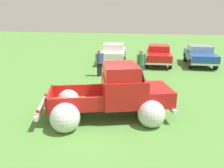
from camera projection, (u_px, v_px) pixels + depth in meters
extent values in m
plane|color=#548C3D|center=(105.00, 116.00, 8.40)|extent=(80.00, 80.00, 0.00)
cylinder|color=black|center=(139.00, 97.00, 9.28)|extent=(0.79, 0.46, 0.76)
cylinder|color=silver|center=(139.00, 97.00, 9.28)|extent=(0.40, 0.33, 0.34)
cylinder|color=black|center=(151.00, 115.00, 7.62)|extent=(0.79, 0.46, 0.76)
cylinder|color=silver|center=(151.00, 115.00, 7.62)|extent=(0.40, 0.33, 0.34)
cylinder|color=black|center=(69.00, 100.00, 8.97)|extent=(0.79, 0.46, 0.76)
cylinder|color=silver|center=(69.00, 100.00, 8.97)|extent=(0.40, 0.33, 0.34)
cylinder|color=black|center=(65.00, 119.00, 7.31)|extent=(0.79, 0.46, 0.76)
cylinder|color=silver|center=(65.00, 119.00, 7.31)|extent=(0.40, 0.33, 0.34)
sphere|color=silver|center=(69.00, 98.00, 9.00)|extent=(1.22, 1.22, 0.96)
sphere|color=silver|center=(65.00, 118.00, 7.25)|extent=(1.22, 1.22, 0.96)
cube|color=olive|center=(79.00, 104.00, 8.14)|extent=(2.44, 2.12, 0.04)
cube|color=red|center=(79.00, 91.00, 8.77)|extent=(1.96, 0.74, 0.50)
cube|color=red|center=(78.00, 105.00, 7.38)|extent=(1.96, 0.74, 0.50)
cube|color=red|center=(106.00, 96.00, 8.18)|extent=(0.58, 1.48, 0.50)
cube|color=red|center=(50.00, 99.00, 7.97)|extent=(0.58, 1.48, 0.50)
cube|color=red|center=(123.00, 90.00, 8.18)|extent=(1.92, 2.08, 0.95)
cube|color=red|center=(121.00, 71.00, 7.97)|extent=(1.59, 1.83, 0.45)
cube|color=#8CADB7|center=(139.00, 71.00, 8.05)|extent=(0.62, 1.43, 0.38)
cube|color=red|center=(152.00, 94.00, 8.36)|extent=(1.71, 1.94, 0.55)
sphere|color=silver|center=(139.00, 96.00, 9.29)|extent=(1.17, 1.17, 0.92)
sphere|color=silver|center=(151.00, 114.00, 7.58)|extent=(1.17, 1.17, 0.92)
cube|color=silver|center=(41.00, 107.00, 8.02)|extent=(0.76, 1.91, 0.14)
cube|color=silver|center=(165.00, 102.00, 8.51)|extent=(0.76, 1.91, 0.14)
sphere|color=red|center=(46.00, 95.00, 8.73)|extent=(0.14, 0.14, 0.11)
sphere|color=red|center=(38.00, 112.00, 7.22)|extent=(0.14, 0.14, 0.11)
cylinder|color=black|center=(123.00, 61.00, 16.72)|extent=(0.28, 0.68, 0.66)
cylinder|color=silver|center=(123.00, 61.00, 16.72)|extent=(0.25, 0.32, 0.30)
cylinder|color=black|center=(101.00, 61.00, 16.86)|extent=(0.28, 0.68, 0.66)
cylinder|color=silver|center=(101.00, 61.00, 16.86)|extent=(0.25, 0.32, 0.30)
cylinder|color=black|center=(124.00, 55.00, 19.23)|extent=(0.28, 0.68, 0.66)
cylinder|color=silver|center=(124.00, 55.00, 19.23)|extent=(0.25, 0.32, 0.30)
cylinder|color=black|center=(105.00, 55.00, 19.37)|extent=(0.28, 0.68, 0.66)
cylinder|color=silver|center=(105.00, 55.00, 19.37)|extent=(0.25, 0.32, 0.30)
cube|color=silver|center=(113.00, 53.00, 17.94)|extent=(2.25, 4.30, 0.55)
cube|color=silver|center=(114.00, 47.00, 17.96)|extent=(1.71, 1.90, 0.45)
cube|color=silver|center=(115.00, 53.00, 19.94)|extent=(1.80, 0.33, 0.12)
cube|color=silver|center=(111.00, 61.00, 16.09)|extent=(1.80, 0.33, 0.12)
cylinder|color=black|center=(170.00, 64.00, 15.85)|extent=(0.24, 0.67, 0.66)
cylinder|color=silver|center=(170.00, 64.00, 15.85)|extent=(0.23, 0.31, 0.30)
cylinder|color=black|center=(147.00, 63.00, 16.10)|extent=(0.24, 0.67, 0.66)
cylinder|color=silver|center=(147.00, 63.00, 16.10)|extent=(0.23, 0.31, 0.30)
cylinder|color=black|center=(168.00, 57.00, 18.48)|extent=(0.24, 0.67, 0.66)
cylinder|color=silver|center=(168.00, 57.00, 18.48)|extent=(0.23, 0.31, 0.30)
cylinder|color=black|center=(148.00, 57.00, 18.73)|extent=(0.24, 0.67, 0.66)
cylinder|color=silver|center=(148.00, 57.00, 18.73)|extent=(0.23, 0.31, 0.30)
cube|color=red|center=(158.00, 55.00, 17.18)|extent=(1.95, 4.43, 0.55)
cube|color=red|center=(159.00, 48.00, 17.20)|extent=(1.58, 1.90, 0.45)
cube|color=silver|center=(157.00, 54.00, 19.27)|extent=(1.78, 0.20, 0.12)
cube|color=silver|center=(159.00, 64.00, 15.24)|extent=(1.78, 0.20, 0.12)
cylinder|color=black|center=(216.00, 65.00, 15.61)|extent=(0.24, 0.67, 0.66)
cylinder|color=silver|center=(216.00, 65.00, 15.61)|extent=(0.23, 0.31, 0.30)
cylinder|color=black|center=(190.00, 64.00, 15.87)|extent=(0.24, 0.67, 0.66)
cylinder|color=silver|center=(190.00, 64.00, 15.87)|extent=(0.23, 0.31, 0.30)
cylinder|color=black|center=(207.00, 58.00, 18.10)|extent=(0.24, 0.67, 0.66)
cylinder|color=silver|center=(207.00, 58.00, 18.10)|extent=(0.23, 0.31, 0.30)
cylinder|color=black|center=(185.00, 57.00, 18.36)|extent=(0.24, 0.67, 0.66)
cylinder|color=silver|center=(185.00, 57.00, 18.36)|extent=(0.23, 0.31, 0.30)
cube|color=blue|center=(200.00, 56.00, 16.88)|extent=(2.00, 4.21, 0.55)
cube|color=#8CADB7|center=(200.00, 49.00, 16.89)|extent=(1.63, 1.81, 0.45)
cube|color=silver|center=(195.00, 55.00, 18.86)|extent=(1.84, 0.20, 0.12)
cube|color=silver|center=(205.00, 65.00, 15.04)|extent=(1.84, 0.20, 0.12)
cylinder|color=black|center=(101.00, 70.00, 13.91)|extent=(0.21, 0.21, 0.79)
cylinder|color=black|center=(98.00, 70.00, 13.83)|extent=(0.21, 0.21, 0.79)
cylinder|color=#334C8C|center=(99.00, 58.00, 13.67)|extent=(0.48, 0.48, 0.59)
cylinder|color=#334C8C|center=(103.00, 58.00, 13.76)|extent=(0.13, 0.13, 0.56)
cylinder|color=#A87A56|center=(96.00, 58.00, 13.57)|extent=(0.13, 0.13, 0.56)
sphere|color=#A87A56|center=(99.00, 51.00, 13.55)|extent=(0.30, 0.30, 0.21)
cylinder|color=navy|center=(142.00, 73.00, 12.91)|extent=(0.20, 0.20, 0.86)
cylinder|color=navy|center=(139.00, 73.00, 12.87)|extent=(0.20, 0.20, 0.86)
cylinder|color=#2D724C|center=(141.00, 60.00, 12.68)|extent=(0.46, 0.46, 0.64)
cylinder|color=#2D724C|center=(145.00, 59.00, 12.73)|extent=(0.12, 0.12, 0.61)
cylinder|color=#A87A56|center=(137.00, 60.00, 12.61)|extent=(0.12, 0.12, 0.61)
sphere|color=#A87A56|center=(141.00, 52.00, 12.54)|extent=(0.31, 0.31, 0.23)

